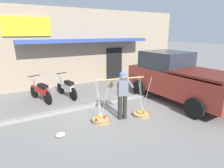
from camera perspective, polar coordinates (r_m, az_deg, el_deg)
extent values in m
plane|color=gray|center=(7.46, -0.25, -7.76)|extent=(90.00, 90.00, 0.00)
cube|color=gray|center=(8.02, -2.71, -5.71)|extent=(20.00, 0.24, 0.10)
cylinder|color=#2D2823|center=(6.61, 3.88, -6.91)|extent=(0.15, 0.15, 0.86)
cylinder|color=#2D2823|center=(6.55, 2.41, -7.10)|extent=(0.15, 0.15, 0.86)
cube|color=slate|center=(6.34, 3.24, -1.15)|extent=(0.37, 0.26, 0.54)
sphere|color=tan|center=(6.24, 3.30, 2.41)|extent=(0.21, 0.21, 0.21)
sphere|color=#4C70B2|center=(6.23, 3.30, 2.86)|extent=(0.22, 0.22, 0.22)
cylinder|color=slate|center=(6.39, 5.27, 0.50)|extent=(0.35, 0.16, 0.43)
cylinder|color=slate|center=(6.22, 1.20, 0.15)|extent=(0.35, 0.16, 0.43)
cylinder|color=tan|center=(6.26, 3.29, 1.66)|extent=(1.51, 0.35, 0.04)
cylinder|color=tan|center=(7.02, 9.00, -9.10)|extent=(0.61, 0.61, 0.09)
torus|color=olive|center=(7.00, 9.02, -8.73)|extent=(0.66, 0.66, 0.05)
sphere|color=#73B144|center=(6.95, 8.80, -8.58)|extent=(0.09, 0.09, 0.09)
sphere|color=#639A3B|center=(6.99, 9.01, -8.44)|extent=(0.08, 0.08, 0.08)
sphere|color=red|center=(7.00, 9.33, -8.42)|extent=(0.09, 0.09, 0.09)
sphere|color=#649B3B|center=(7.17, 9.15, -7.78)|extent=(0.10, 0.10, 0.10)
sphere|color=gold|center=(7.03, 7.93, -8.21)|extent=(0.09, 0.09, 0.09)
sphere|color=gold|center=(6.96, 8.30, -8.49)|extent=(0.09, 0.09, 0.09)
cylinder|color=silver|center=(6.86, 8.53, -3.17)|extent=(0.01, 0.29, 1.36)
cylinder|color=silver|center=(6.63, 8.81, -3.84)|extent=(0.26, 0.15, 1.36)
cylinder|color=silver|center=(6.78, 10.44, -3.49)|extent=(0.26, 0.15, 1.36)
cylinder|color=tan|center=(6.52, -3.29, -10.92)|extent=(0.61, 0.61, 0.09)
torus|color=olive|center=(6.50, -3.30, -10.53)|extent=(0.66, 0.66, 0.05)
sphere|color=gold|center=(6.58, -4.51, -9.87)|extent=(0.08, 0.08, 0.08)
sphere|color=#79BB47|center=(6.40, -4.30, -10.58)|extent=(0.09, 0.09, 0.09)
sphere|color=red|center=(6.56, -2.27, -9.86)|extent=(0.10, 0.10, 0.10)
sphere|color=red|center=(6.37, -4.70, -10.73)|extent=(0.09, 0.09, 0.09)
sphere|color=gold|center=(6.56, -4.03, -9.37)|extent=(0.09, 0.09, 0.09)
cylinder|color=silver|center=(6.36, -3.96, -4.55)|extent=(0.01, 0.29, 1.36)
cylinder|color=silver|center=(6.13, -4.13, -5.33)|extent=(0.26, 0.15, 1.36)
cylinder|color=silver|center=(6.23, -2.09, -4.95)|extent=(0.26, 0.15, 1.36)
cylinder|color=black|center=(9.39, -22.48, -2.17)|extent=(0.25, 0.58, 0.58)
cylinder|color=black|center=(8.32, -18.86, -4.00)|extent=(0.25, 0.58, 0.58)
cube|color=red|center=(9.32, -22.64, -0.64)|extent=(0.22, 0.31, 0.06)
cube|color=red|center=(8.70, -20.62, -1.80)|extent=(0.46, 0.92, 0.24)
cube|color=black|center=(8.48, -20.22, -0.51)|extent=(0.38, 0.60, 0.12)
cylinder|color=slate|center=(9.20, -22.46, 0.02)|extent=(0.15, 0.30, 0.76)
cylinder|color=black|center=(9.04, -22.50, 2.31)|extent=(0.53, 0.20, 0.04)
sphere|color=silver|center=(9.21, -22.83, 1.61)|extent=(0.11, 0.11, 0.11)
cylinder|color=black|center=(9.58, -15.29, -1.19)|extent=(0.19, 0.58, 0.58)
cylinder|color=black|center=(8.52, -11.64, -3.01)|extent=(0.19, 0.58, 0.58)
cube|color=silver|center=(9.51, -15.40, 0.32)|extent=(0.19, 0.30, 0.06)
cube|color=silver|center=(8.90, -13.36, -0.85)|extent=(0.37, 0.92, 0.24)
cube|color=black|center=(8.68, -12.91, 0.42)|extent=(0.32, 0.59, 0.12)
cylinder|color=slate|center=(9.39, -15.19, 0.96)|extent=(0.12, 0.30, 0.76)
cylinder|color=black|center=(9.23, -15.14, 3.21)|extent=(0.54, 0.14, 0.04)
sphere|color=silver|center=(9.40, -15.51, 2.53)|extent=(0.11, 0.11, 0.11)
cube|color=maroon|center=(8.61, 19.72, 0.54)|extent=(2.17, 4.80, 0.96)
cube|color=#282D38|center=(8.96, 16.06, 7.01)|extent=(1.85, 1.98, 0.76)
cube|color=maroon|center=(7.91, 26.11, 2.92)|extent=(1.94, 2.45, 0.08)
cylinder|color=black|center=(9.02, 8.40, -1.23)|extent=(0.30, 0.77, 0.76)
cylinder|color=black|center=(10.33, 16.39, 0.44)|extent=(0.30, 0.77, 0.76)
cylinder|color=black|center=(7.22, 23.82, -6.72)|extent=(0.30, 0.77, 0.76)
cylinder|color=black|center=(8.80, 30.76, -3.72)|extent=(0.30, 0.77, 0.76)
cube|color=silver|center=(10.25, 9.11, 1.47)|extent=(0.44, 0.04, 0.12)
cube|color=tan|center=(13.41, -12.30, 11.49)|extent=(13.00, 5.00, 4.20)
cube|color=#334CA3|center=(10.56, -7.38, 12.92)|extent=(7.15, 1.00, 0.16)
cube|color=yellow|center=(10.28, -24.40, 15.57)|extent=(2.20, 0.08, 0.90)
cube|color=black|center=(12.01, 0.67, 6.13)|extent=(1.10, 0.06, 2.00)
ellipsoid|color=silver|center=(5.84, -15.34, -14.56)|extent=(0.28, 0.22, 0.14)
cube|color=olive|center=(10.30, 0.86, -0.23)|extent=(0.44, 0.36, 0.32)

